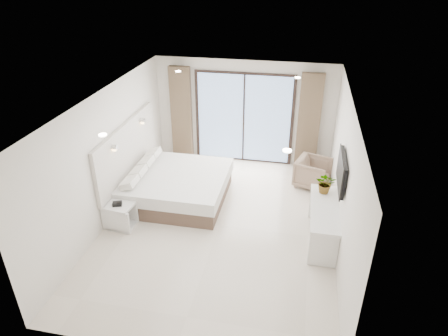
{
  "coord_description": "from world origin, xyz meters",
  "views": [
    {
      "loc": [
        1.42,
        -6.57,
        4.92
      ],
      "look_at": [
        0.01,
        0.4,
        1.14
      ],
      "focal_mm": 32.0,
      "sensor_mm": 36.0,
      "label": 1
    }
  ],
  "objects_px": {
    "nightstand": "(120,215)",
    "bed": "(176,186)",
    "console_desk": "(324,216)",
    "armchair": "(313,171)"
  },
  "relations": [
    {
      "from": "nightstand",
      "to": "console_desk",
      "type": "bearing_deg",
      "value": 10.77
    },
    {
      "from": "console_desk",
      "to": "armchair",
      "type": "relative_size",
      "value": 2.19
    },
    {
      "from": "console_desk",
      "to": "armchair",
      "type": "height_order",
      "value": "console_desk"
    },
    {
      "from": "bed",
      "to": "nightstand",
      "type": "height_order",
      "value": "bed"
    },
    {
      "from": "nightstand",
      "to": "console_desk",
      "type": "distance_m",
      "value": 4.05
    },
    {
      "from": "nightstand",
      "to": "armchair",
      "type": "bearing_deg",
      "value": 38.61
    },
    {
      "from": "bed",
      "to": "console_desk",
      "type": "height_order",
      "value": "console_desk"
    },
    {
      "from": "bed",
      "to": "nightstand",
      "type": "relative_size",
      "value": 3.64
    },
    {
      "from": "nightstand",
      "to": "console_desk",
      "type": "relative_size",
      "value": 0.37
    },
    {
      "from": "nightstand",
      "to": "bed",
      "type": "bearing_deg",
      "value": 63.37
    }
  ]
}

